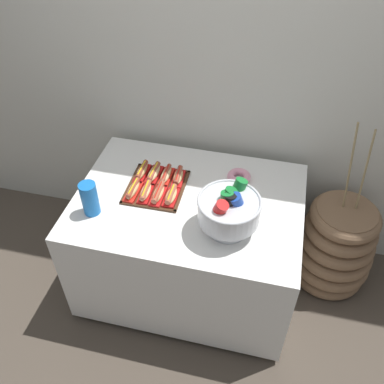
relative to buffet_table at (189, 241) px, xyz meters
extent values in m
plane|color=#4C4238|center=(0.00, 0.00, -0.40)|extent=(10.00, 10.00, 0.00)
cube|color=beige|center=(0.00, 0.59, 0.90)|extent=(6.00, 0.10, 2.60)
cube|color=white|center=(0.00, 0.00, 0.00)|extent=(1.30, 0.94, 0.73)
cylinder|color=black|center=(-0.53, -0.35, -0.38)|extent=(0.05, 0.05, 0.04)
cylinder|color=black|center=(0.53, -0.35, -0.38)|extent=(0.05, 0.05, 0.04)
cylinder|color=black|center=(-0.53, 0.35, -0.38)|extent=(0.05, 0.05, 0.04)
cylinder|color=black|center=(0.53, 0.35, -0.38)|extent=(0.05, 0.05, 0.04)
cylinder|color=brown|center=(0.92, 0.27, -0.09)|extent=(0.36, 0.36, 0.63)
torus|color=brown|center=(0.92, 0.27, -0.35)|extent=(0.49, 0.49, 0.10)
torus|color=brown|center=(0.92, 0.27, -0.25)|extent=(0.52, 0.52, 0.10)
torus|color=brown|center=(0.92, 0.27, -0.14)|extent=(0.51, 0.51, 0.10)
torus|color=brown|center=(0.92, 0.27, -0.03)|extent=(0.48, 0.48, 0.10)
torus|color=brown|center=(0.92, 0.27, 0.07)|extent=(0.46, 0.46, 0.10)
torus|color=brown|center=(0.92, 0.27, 0.18)|extent=(0.43, 0.43, 0.10)
cylinder|color=#937F56|center=(0.86, 0.29, 0.53)|extent=(0.08, 0.02, 0.59)
cylinder|color=#937F56|center=(0.95, 0.32, 0.50)|extent=(0.04, 0.07, 0.53)
cube|color=#472B19|center=(-0.21, 0.05, 0.37)|extent=(0.34, 0.37, 0.01)
cube|color=#472B19|center=(-0.20, -0.12, 0.38)|extent=(0.33, 0.02, 0.01)
cube|color=#472B19|center=(-0.21, 0.22, 0.38)|extent=(0.33, 0.02, 0.01)
cube|color=#472B19|center=(-0.36, 0.05, 0.38)|extent=(0.02, 0.36, 0.01)
cube|color=#472B19|center=(-0.05, 0.05, 0.38)|extent=(0.02, 0.36, 0.01)
cube|color=red|center=(-0.32, -0.04, 0.38)|extent=(0.07, 0.18, 0.02)
ellipsoid|color=tan|center=(-0.32, -0.04, 0.40)|extent=(0.05, 0.17, 0.04)
cylinder|color=brown|center=(-0.32, -0.04, 0.42)|extent=(0.03, 0.16, 0.03)
cylinder|color=yellow|center=(-0.32, -0.04, 0.43)|extent=(0.01, 0.14, 0.01)
cube|color=#B21414|center=(-0.24, -0.03, 0.38)|extent=(0.07, 0.18, 0.02)
ellipsoid|color=beige|center=(-0.24, -0.03, 0.40)|extent=(0.06, 0.16, 0.04)
cylinder|color=#A8563D|center=(-0.24, -0.03, 0.41)|extent=(0.04, 0.16, 0.03)
cylinder|color=yellow|center=(-0.24, -0.03, 0.43)|extent=(0.01, 0.13, 0.01)
cube|color=red|center=(-0.17, -0.03, 0.38)|extent=(0.07, 0.18, 0.02)
ellipsoid|color=#E0BC7F|center=(-0.17, -0.03, 0.40)|extent=(0.05, 0.17, 0.04)
cylinder|color=#A8563D|center=(-0.17, -0.03, 0.41)|extent=(0.03, 0.17, 0.03)
cylinder|color=red|center=(-0.17, -0.03, 0.43)|extent=(0.01, 0.14, 0.01)
cube|color=#B21414|center=(-0.09, -0.03, 0.38)|extent=(0.07, 0.16, 0.02)
ellipsoid|color=tan|center=(-0.09, -0.03, 0.40)|extent=(0.05, 0.15, 0.04)
cylinder|color=#A8563D|center=(-0.09, -0.03, 0.41)|extent=(0.03, 0.15, 0.03)
cylinder|color=yellow|center=(-0.09, -0.03, 0.43)|extent=(0.01, 0.13, 0.01)
cube|color=#B21414|center=(-0.32, 0.13, 0.38)|extent=(0.06, 0.18, 0.02)
ellipsoid|color=tan|center=(-0.32, 0.13, 0.40)|extent=(0.05, 0.17, 0.04)
cylinder|color=brown|center=(-0.32, 0.13, 0.42)|extent=(0.03, 0.16, 0.03)
cylinder|color=yellow|center=(-0.32, 0.13, 0.43)|extent=(0.01, 0.13, 0.01)
cube|color=#B21414|center=(-0.25, 0.13, 0.38)|extent=(0.08, 0.19, 0.02)
ellipsoid|color=beige|center=(-0.25, 0.13, 0.40)|extent=(0.06, 0.17, 0.04)
cylinder|color=#9E4C38|center=(-0.25, 0.13, 0.42)|extent=(0.04, 0.17, 0.03)
cylinder|color=yellow|center=(-0.25, 0.13, 0.43)|extent=(0.01, 0.14, 0.01)
cube|color=red|center=(-0.17, 0.13, 0.38)|extent=(0.06, 0.18, 0.02)
ellipsoid|color=beige|center=(-0.17, 0.13, 0.40)|extent=(0.05, 0.16, 0.04)
cylinder|color=#9E4C38|center=(-0.17, 0.13, 0.42)|extent=(0.03, 0.15, 0.03)
cylinder|color=red|center=(-0.17, 0.13, 0.43)|extent=(0.01, 0.13, 0.01)
cube|color=red|center=(-0.10, 0.13, 0.38)|extent=(0.07, 0.16, 0.02)
ellipsoid|color=tan|center=(-0.10, 0.13, 0.40)|extent=(0.06, 0.15, 0.04)
cylinder|color=#9E4C38|center=(-0.10, 0.13, 0.42)|extent=(0.04, 0.15, 0.03)
cylinder|color=red|center=(-0.10, 0.13, 0.43)|extent=(0.02, 0.13, 0.01)
cylinder|color=silver|center=(0.26, -0.18, 0.37)|extent=(0.21, 0.21, 0.02)
cone|color=silver|center=(0.26, -0.18, 0.41)|extent=(0.07, 0.07, 0.07)
cylinder|color=silver|center=(0.26, -0.18, 0.51)|extent=(0.32, 0.32, 0.12)
torus|color=silver|center=(0.26, -0.18, 0.57)|extent=(0.33, 0.33, 0.02)
cylinder|color=#1E47B2|center=(0.30, -0.18, 0.56)|extent=(0.11, 0.09, 0.14)
cylinder|color=#197A33|center=(0.28, -0.07, 0.56)|extent=(0.11, 0.12, 0.14)
cylinder|color=#197A33|center=(0.24, -0.15, 0.56)|extent=(0.12, 0.11, 0.14)
cylinder|color=#197A33|center=(0.24, -0.18, 0.56)|extent=(0.09, 0.10, 0.14)
cylinder|color=red|center=(0.21, -0.25, 0.56)|extent=(0.12, 0.10, 0.15)
cylinder|color=black|center=(0.26, -0.18, 0.56)|extent=(0.09, 0.10, 0.13)
cylinder|color=blue|center=(-0.49, -0.22, 0.42)|extent=(0.09, 0.09, 0.11)
cylinder|color=blue|center=(-0.49, -0.22, 0.44)|extent=(0.09, 0.09, 0.11)
cylinder|color=blue|center=(-0.49, -0.22, 0.45)|extent=(0.09, 0.09, 0.11)
cylinder|color=blue|center=(-0.49, -0.22, 0.47)|extent=(0.09, 0.09, 0.11)
cylinder|color=blue|center=(-0.49, -0.22, 0.49)|extent=(0.09, 0.09, 0.11)
cylinder|color=blue|center=(-0.49, -0.22, 0.51)|extent=(0.09, 0.09, 0.11)
torus|color=pink|center=(0.25, 0.24, 0.39)|extent=(0.14, 0.14, 0.04)
camera|label=1|loc=(0.42, -1.68, 2.02)|focal=39.23mm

